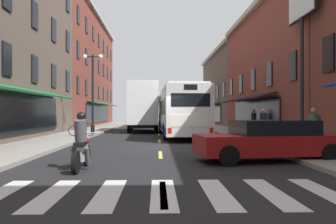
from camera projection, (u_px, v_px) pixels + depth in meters
name	position (u px, v px, depth m)	size (l,w,h in m)	color
ground_plane	(160.00, 147.00, 17.04)	(34.80, 80.00, 0.10)	black
lane_centre_dashes	(160.00, 147.00, 16.79)	(0.14, 73.90, 0.01)	#DBCC4C
crosswalk_near	(163.00, 193.00, 7.04)	(7.10, 2.80, 0.01)	silver
sidewalk_left	(37.00, 145.00, 16.86)	(3.00, 80.00, 0.14)	gray
sidewalk_right	(280.00, 144.00, 17.22)	(3.00, 80.00, 0.14)	gray
billboard_sign	(302.00, 23.00, 17.33)	(0.40, 3.15, 7.66)	black
transit_bus	(180.00, 111.00, 24.56)	(2.90, 12.57, 3.34)	silver
box_truck	(143.00, 107.00, 29.85)	(2.65, 7.54, 4.10)	black
sedan_near	(147.00, 121.00, 41.71)	(2.12, 4.81, 1.34)	#144723
sedan_mid	(269.00, 140.00, 11.77)	(4.98, 2.51, 1.37)	maroon
motorcycle_rider	(81.00, 145.00, 9.95)	(0.62, 2.07, 1.66)	black
bicycle_near	(82.00, 130.00, 22.39)	(1.71, 0.48, 0.91)	black
pedestrian_near	(314.00, 128.00, 13.86)	(0.52, 0.47, 1.69)	#66387F
pedestrian_mid	(265.00, 124.00, 20.88)	(0.36, 0.36, 1.60)	navy
pedestrian_far	(263.00, 124.00, 19.60)	(0.36, 0.36, 1.72)	#66387F
pedestrian_rear	(254.00, 121.00, 24.76)	(0.36, 0.36, 1.74)	navy
street_lamp_twin	(93.00, 90.00, 24.66)	(1.42, 0.32, 5.60)	black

